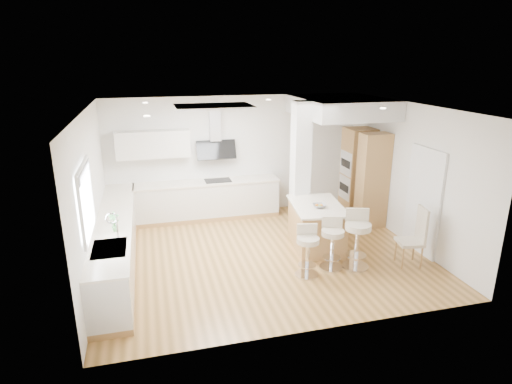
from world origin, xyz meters
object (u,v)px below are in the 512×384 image
object	(u,v)px
bar_stool_a	(307,248)
dining_chair	(416,235)
bar_stool_b	(332,241)
peninsula	(316,225)
bar_stool_c	(357,236)

from	to	relation	value
bar_stool_a	dining_chair	size ratio (longest dim) A/B	0.82
bar_stool_b	dining_chair	distance (m)	1.53
peninsula	bar_stool_a	distance (m)	1.25
bar_stool_a	bar_stool_b	bearing A→B (deg)	27.90
bar_stool_c	bar_stool_b	bearing A→B (deg)	-171.27
peninsula	bar_stool_c	bearing A→B (deg)	-63.04
bar_stool_a	dining_chair	world-z (taller)	dining_chair
bar_stool_a	bar_stool_c	world-z (taller)	bar_stool_c
bar_stool_a	dining_chair	distance (m)	2.03
peninsula	bar_stool_b	world-z (taller)	peninsula
bar_stool_a	bar_stool_c	bearing A→B (deg)	16.66
bar_stool_b	dining_chair	xyz separation A→B (m)	(1.50, -0.26, 0.06)
bar_stool_a	bar_stool_b	size ratio (longest dim) A/B	0.97
bar_stool_a	dining_chair	bearing A→B (deg)	8.98
peninsula	bar_stool_b	xyz separation A→B (m)	(-0.08, -0.94, 0.08)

